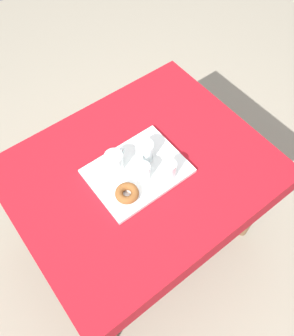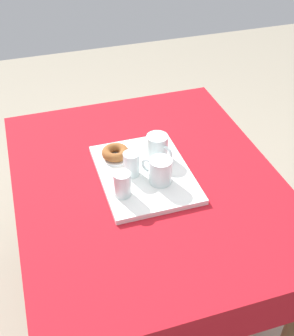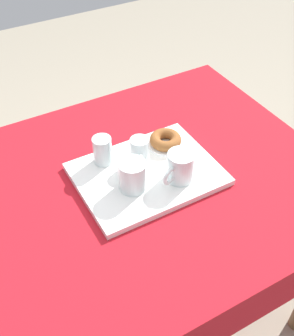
{
  "view_description": "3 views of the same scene",
  "coord_description": "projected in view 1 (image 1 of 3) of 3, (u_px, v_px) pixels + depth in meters",
  "views": [
    {
      "loc": [
        -0.51,
        -0.72,
        2.15
      ],
      "look_at": [
        0.0,
        -0.05,
        0.83
      ],
      "focal_mm": 37.04,
      "sensor_mm": 36.0,
      "label": 1
    },
    {
      "loc": [
        1.21,
        -0.38,
        1.83
      ],
      "look_at": [
        -0.02,
        0.0,
        0.8
      ],
      "focal_mm": 46.72,
      "sensor_mm": 36.0,
      "label": 2
    },
    {
      "loc": [
        0.46,
        0.85,
        1.71
      ],
      "look_at": [
        -0.02,
        -0.01,
        0.8
      ],
      "focal_mm": 45.57,
      "sensor_mm": 36.0,
      "label": 3
    }
  ],
  "objects": [
    {
      "name": "dining_table",
      "position": [
        141.0,
        180.0,
        1.73
      ],
      "size": [
        1.22,
        0.99,
        0.76
      ],
      "color": "#A8141E",
      "rests_on": "ground"
    },
    {
      "name": "water_glass_near",
      "position": [
        170.0,
        170.0,
        1.57
      ],
      "size": [
        0.06,
        0.06,
        0.09
      ],
      "color": "silver",
      "rests_on": "serving_tray"
    },
    {
      "name": "tea_mug_left",
      "position": [
        144.0,
        151.0,
        1.62
      ],
      "size": [
        0.11,
        0.1,
        0.1
      ],
      "color": "silver",
      "rests_on": "serving_tray"
    },
    {
      "name": "donut_plate_left",
      "position": [
        127.0,
        195.0,
        1.54
      ],
      "size": [
        0.11,
        0.11,
        0.01
      ],
      "primitive_type": "cylinder",
      "color": "white",
      "rests_on": "serving_tray"
    },
    {
      "name": "sugar_donut_left",
      "position": [
        127.0,
        193.0,
        1.53
      ],
      "size": [
        0.11,
        0.11,
        0.04
      ],
      "primitive_type": "torus",
      "color": "brown",
      "rests_on": "donut_plate_left"
    },
    {
      "name": "tea_mug_right",
      "position": [
        115.0,
        162.0,
        1.59
      ],
      "size": [
        0.12,
        0.08,
        0.1
      ],
      "color": "silver",
      "rests_on": "serving_tray"
    },
    {
      "name": "water_glass_far",
      "position": [
        144.0,
        172.0,
        1.56
      ],
      "size": [
        0.06,
        0.06,
        0.09
      ],
      "color": "silver",
      "rests_on": "serving_tray"
    },
    {
      "name": "serving_tray",
      "position": [
        137.0,
        171.0,
        1.63
      ],
      "size": [
        0.44,
        0.34,
        0.02
      ],
      "primitive_type": "cube",
      "color": "white",
      "rests_on": "dining_table"
    },
    {
      "name": "ground_plane",
      "position": [
        142.0,
        231.0,
        2.29
      ],
      "size": [
        6.0,
        6.0,
        0.0
      ],
      "primitive_type": "plane",
      "color": "gray"
    }
  ]
}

